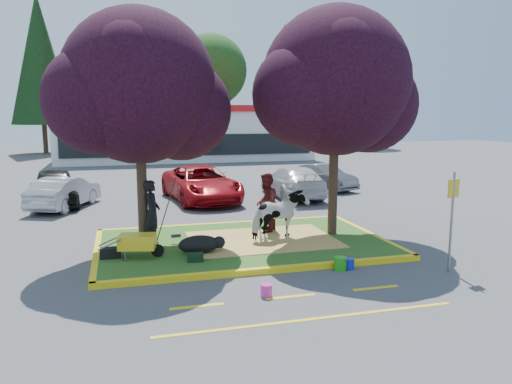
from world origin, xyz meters
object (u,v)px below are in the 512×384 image
object	(u,v)px
sign_post	(452,211)
car_black	(55,187)
handler	(152,213)
bucket_blue	(349,264)
cow	(279,215)
bucket_green	(340,264)
car_silver	(64,192)
bucket_pink	(266,290)
calf	(199,244)
wheelbarrow	(138,242)

from	to	relation	value
sign_post	car_black	size ratio (longest dim) A/B	0.55
handler	car_black	distance (m)	8.86
sign_post	bucket_blue	distance (m)	2.78
cow	sign_post	distance (m)	4.80
bucket_green	car_silver	distance (m)	12.74
handler	bucket_blue	distance (m)	5.61
cow	bucket_green	distance (m)	2.87
car_black	bucket_blue	bearing A→B (deg)	-61.14
bucket_pink	car_silver	distance (m)	12.68
car_black	bucket_pink	bearing A→B (deg)	-72.87
cow	bucket_green	xyz separation A→B (m)	(0.71, -2.68, -0.71)
calf	bucket_pink	size ratio (longest dim) A/B	4.16
cow	calf	distance (m)	2.65
wheelbarrow	bucket_pink	bearing A→B (deg)	-37.32
sign_post	bucket_green	world-z (taller)	sign_post
calf	handler	xyz separation A→B (m)	(-1.13, 1.18, 0.69)
cow	bucket_blue	bearing A→B (deg)	178.76
handler	wheelbarrow	xyz separation A→B (m)	(-0.46, -1.23, -0.50)
bucket_green	car_black	xyz separation A→B (m)	(-7.81, 11.25, 0.59)
bucket_pink	wheelbarrow	bearing A→B (deg)	129.22
calf	bucket_blue	distance (m)	3.96
sign_post	bucket_pink	size ratio (longest dim) A/B	9.27
calf	car_silver	distance (m)	9.43
wheelbarrow	car_black	distance (m)	9.85
handler	cow	bearing A→B (deg)	-84.02
bucket_pink	cow	bearing A→B (deg)	68.21
handler	wheelbarrow	size ratio (longest dim) A/B	1.12
handler	wheelbarrow	bearing A→B (deg)	172.17
handler	sign_post	size ratio (longest dim) A/B	0.75
sign_post	bucket_blue	size ratio (longest dim) A/B	9.10
calf	wheelbarrow	distance (m)	1.60
wheelbarrow	car_black	xyz separation A→B (m)	(-3.02, 9.38, 0.18)
calf	cow	bearing A→B (deg)	40.07
cow	sign_post	bearing A→B (deg)	-158.32
handler	bucket_blue	world-z (taller)	handler
bucket_blue	bucket_green	bearing A→B (deg)	-175.30
cow	bucket_pink	xyz separation A→B (m)	(-1.56, -3.90, -0.75)
handler	bucket_pink	size ratio (longest dim) A/B	6.96
handler	calf	bearing A→B (deg)	-123.65
bucket_green	bucket_blue	xyz separation A→B (m)	(0.25, 0.02, -0.03)
cow	handler	distance (m)	3.65
cow	bucket_pink	world-z (taller)	cow
cow	wheelbarrow	size ratio (longest dim) A/B	1.05
wheelbarrow	bucket_green	bearing A→B (deg)	-7.87
car_silver	sign_post	bearing A→B (deg)	153.85
bucket_blue	sign_post	bearing A→B (deg)	-19.99
sign_post	handler	bearing A→B (deg)	139.84
handler	car_black	bearing A→B (deg)	35.68
handler	bucket_pink	xyz separation A→B (m)	(2.06, -4.32, -0.94)
wheelbarrow	bucket_blue	distance (m)	5.39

